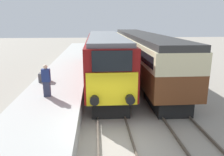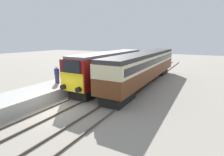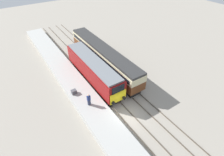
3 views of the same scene
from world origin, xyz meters
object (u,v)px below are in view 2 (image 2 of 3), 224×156
Objects in this scene: passenger_carriage at (145,65)px; luggage_crate at (71,74)px; locomotive at (110,67)px; person_on_platform at (57,75)px.

passenger_carriage is 9.07m from luggage_crate.
locomotive reaches higher than person_on_platform.
passenger_carriage is 10.39m from person_on_platform.
passenger_carriage is 27.30× the size of luggage_crate.
luggage_crate is at bearing -148.11° from passenger_carriage.
locomotive is 6.18m from person_on_platform.
locomotive is at bearing 56.13° from person_on_platform.
passenger_carriage reaches higher than luggage_crate.
person_on_platform is (-6.84, -7.81, -0.51)m from passenger_carriage.
luggage_crate is (-7.64, -4.76, -1.09)m from passenger_carriage.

